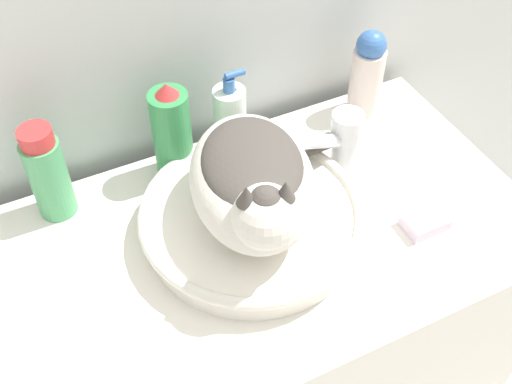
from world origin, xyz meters
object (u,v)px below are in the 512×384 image
at_px(mouthwash_bottle, 48,174).
at_px(soap_pump_bottle, 230,122).
at_px(soap_bar, 425,222).
at_px(faucet, 342,139).
at_px(lotion_bottle_white, 367,73).
at_px(spray_bottle_trigger, 172,133).
at_px(cat, 254,180).

bearing_deg(mouthwash_bottle, soap_pump_bottle, 0.00).
bearing_deg(soap_bar, faucet, 107.60).
relative_size(mouthwash_bottle, lotion_bottle_white, 1.00).
height_order(lotion_bottle_white, soap_bar, lotion_bottle_white).
xyz_separation_m(soap_pump_bottle, soap_bar, (0.21, -0.30, -0.06)).
distance_m(soap_pump_bottle, spray_bottle_trigger, 0.11).
bearing_deg(spray_bottle_trigger, faucet, -25.46).
height_order(mouthwash_bottle, soap_bar, mouthwash_bottle).
xyz_separation_m(spray_bottle_trigger, lotion_bottle_white, (0.39, -0.00, -0.00)).
bearing_deg(lotion_bottle_white, soap_bar, -103.64).
height_order(faucet, soap_bar, faucet).
distance_m(spray_bottle_trigger, lotion_bottle_white, 0.39).
xyz_separation_m(mouthwash_bottle, lotion_bottle_white, (0.60, -0.00, 0.00)).
distance_m(spray_bottle_trigger, soap_bar, 0.44).
xyz_separation_m(mouthwash_bottle, soap_bar, (0.53, -0.30, -0.07)).
relative_size(faucet, soap_bar, 2.05).
xyz_separation_m(faucet, mouthwash_bottle, (-0.47, 0.12, 0.01)).
bearing_deg(soap_bar, cat, 157.99).
relative_size(faucet, spray_bottle_trigger, 0.75).
distance_m(soap_pump_bottle, mouthwash_bottle, 0.32).
bearing_deg(faucet, soap_pump_bottle, -56.55).
xyz_separation_m(cat, mouthwash_bottle, (-0.27, 0.20, -0.05)).
distance_m(mouthwash_bottle, lotion_bottle_white, 0.60).
xyz_separation_m(faucet, lotion_bottle_white, (0.13, 0.12, 0.02)).
distance_m(cat, soap_bar, 0.30).
xyz_separation_m(spray_bottle_trigger, soap_bar, (0.32, -0.30, -0.08)).
height_order(cat, soap_bar, cat).
height_order(mouthwash_bottle, lotion_bottle_white, same).
distance_m(cat, faucet, 0.22).
relative_size(spray_bottle_trigger, lotion_bottle_white, 1.09).
bearing_deg(soap_bar, soap_pump_bottle, 124.70).
height_order(spray_bottle_trigger, soap_bar, spray_bottle_trigger).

